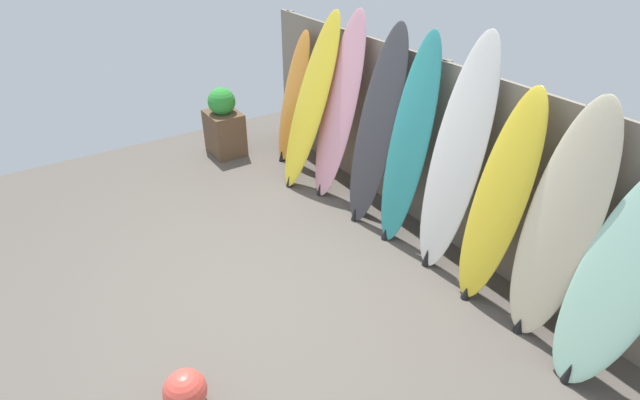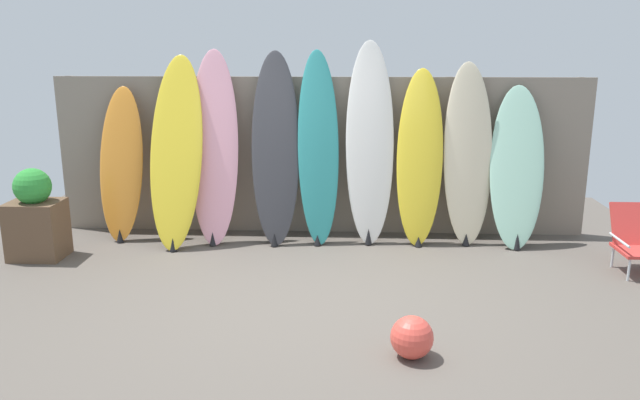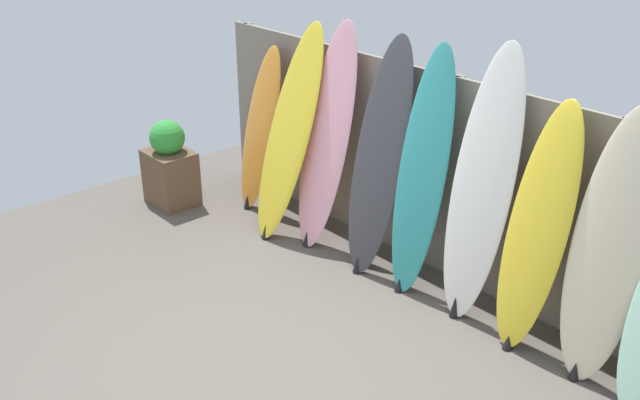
# 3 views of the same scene
# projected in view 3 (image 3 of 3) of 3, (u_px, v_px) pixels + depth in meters

# --- Properties ---
(ground) EXTENTS (7.68, 7.68, 0.00)m
(ground) POSITION_uv_depth(u_px,v_px,m) (267.00, 360.00, 5.30)
(ground) COLOR #5B544C
(fence_back) EXTENTS (6.08, 0.11, 1.80)m
(fence_back) POSITION_uv_depth(u_px,v_px,m) (448.00, 179.00, 6.13)
(fence_back) COLOR gray
(fence_back) RESTS_ON ground
(surfboard_orange_0) EXTENTS (0.52, 0.52, 1.71)m
(surfboard_orange_0) POSITION_uv_depth(u_px,v_px,m) (260.00, 130.00, 7.43)
(surfboard_orange_0) COLOR orange
(surfboard_orange_0) RESTS_ON ground
(surfboard_yellow_1) EXTENTS (0.59, 0.79, 2.06)m
(surfboard_yellow_1) POSITION_uv_depth(u_px,v_px,m) (289.00, 134.00, 6.80)
(surfboard_yellow_1) COLOR yellow
(surfboard_yellow_1) RESTS_ON ground
(surfboard_pink_2) EXTENTS (0.57, 0.64, 2.11)m
(surfboard_pink_2) POSITION_uv_depth(u_px,v_px,m) (327.00, 139.00, 6.61)
(surfboard_pink_2) COLOR pink
(surfboard_pink_2) RESTS_ON ground
(surfboard_charcoal_3) EXTENTS (0.56, 0.61, 2.10)m
(surfboard_charcoal_3) POSITION_uv_depth(u_px,v_px,m) (379.00, 159.00, 6.16)
(surfboard_charcoal_3) COLOR #38383D
(surfboard_charcoal_3) RESTS_ON ground
(surfboard_teal_4) EXTENTS (0.51, 0.55, 2.11)m
(surfboard_teal_4) POSITION_uv_depth(u_px,v_px,m) (422.00, 174.00, 5.85)
(surfboard_teal_4) COLOR teal
(surfboard_teal_4) RESTS_ON ground
(surfboard_white_5) EXTENTS (0.55, 0.52, 2.21)m
(surfboard_white_5) POSITION_uv_depth(u_px,v_px,m) (482.00, 188.00, 5.48)
(surfboard_white_5) COLOR white
(surfboard_white_5) RESTS_ON ground
(surfboard_yellow_6) EXTENTS (0.54, 0.51, 1.91)m
(surfboard_yellow_6) POSITION_uv_depth(u_px,v_px,m) (537.00, 231.00, 5.14)
(surfboard_yellow_6) COLOR yellow
(surfboard_yellow_6) RESTS_ON ground
(surfboard_cream_7) EXTENTS (0.57, 0.47, 1.98)m
(surfboard_cream_7) POSITION_uv_depth(u_px,v_px,m) (609.00, 251.00, 4.80)
(surfboard_cream_7) COLOR beige
(surfboard_cream_7) RESTS_ON ground
(planter_box) EXTENTS (0.53, 0.42, 0.94)m
(planter_box) POSITION_uv_depth(u_px,v_px,m) (170.00, 167.00, 7.61)
(planter_box) COLOR brown
(planter_box) RESTS_ON ground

